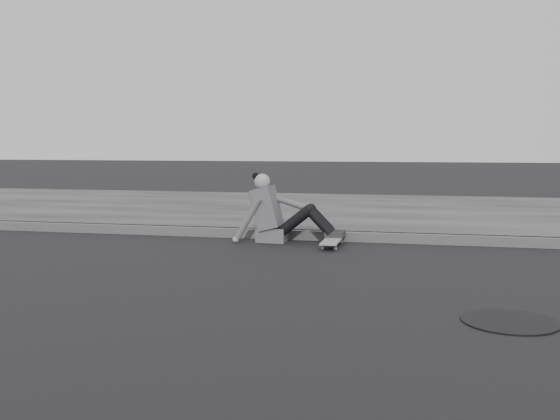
% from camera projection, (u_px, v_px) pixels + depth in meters
% --- Properties ---
extents(ground, '(80.00, 80.00, 0.00)m').
position_uv_depth(ground, '(303.00, 285.00, 5.48)').
color(ground, black).
rests_on(ground, ground).
extents(curb, '(24.00, 0.16, 0.12)m').
position_uv_depth(curb, '(339.00, 236.00, 7.98)').
color(curb, '#505050').
rests_on(curb, ground).
extents(sidewalk, '(24.00, 6.00, 0.12)m').
position_uv_depth(sidewalk, '(361.00, 211.00, 10.91)').
color(sidewalk, '#3A3A3A').
rests_on(sidewalk, ground).
extents(manhole, '(0.66, 0.66, 0.01)m').
position_uv_depth(manhole, '(509.00, 321.00, 4.32)').
color(manhole, black).
rests_on(manhole, ground).
extents(skateboard, '(0.20, 0.78, 0.09)m').
position_uv_depth(skateboard, '(332.00, 241.00, 7.51)').
color(skateboard, '#A8A8A3').
rests_on(skateboard, ground).
extents(seated_woman, '(1.38, 0.46, 0.88)m').
position_uv_depth(seated_woman, '(277.00, 213.00, 7.87)').
color(seated_woman, '#57575A').
rests_on(seated_woman, ground).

